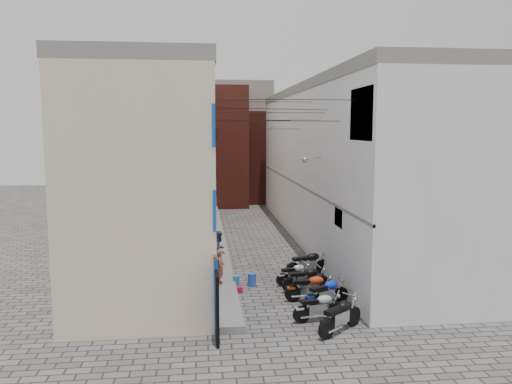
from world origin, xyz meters
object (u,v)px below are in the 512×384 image
object	(u,v)px
water_jug_near	(252,280)
motorcycle_e	(306,278)
motorcycle_c	(326,292)
water_jug_far	(236,281)
motorcycle_g	(308,262)
motorcycle_f	(295,272)
motorcycle_a	(341,314)
person_a	(220,267)
motorcycle_d	(311,286)
motorcycle_b	(319,305)
red_crate	(238,290)
person_b	(219,250)

from	to	relation	value
water_jug_near	motorcycle_e	bearing A→B (deg)	-25.05
motorcycle_c	water_jug_near	size ratio (longest dim) A/B	3.89
motorcycle_e	water_jug_far	distance (m)	2.95
motorcycle_g	water_jug_far	distance (m)	3.50
motorcycle_f	water_jug_far	distance (m)	2.50
water_jug_near	motorcycle_a	bearing A→B (deg)	-65.11
motorcycle_c	person_a	distance (m)	4.50
motorcycle_d	motorcycle_g	world-z (taller)	motorcycle_g
motorcycle_b	water_jug_far	distance (m)	4.81
motorcycle_d	motorcycle_b	bearing A→B (deg)	-6.23
water_jug_far	red_crate	xyz separation A→B (m)	(0.00, -0.83, -0.11)
motorcycle_a	water_jug_far	xyz separation A→B (m)	(-2.99, 5.08, -0.39)
motorcycle_a	motorcycle_b	xyz separation A→B (m)	(-0.46, 1.00, -0.07)
person_a	motorcycle_b	bearing A→B (deg)	-132.16
motorcycle_a	red_crate	size ratio (longest dim) A/B	5.86
motorcycle_e	water_jug_far	size ratio (longest dim) A/B	4.46
motorcycle_c	water_jug_far	size ratio (longest dim) A/B	4.64
water_jug_near	water_jug_far	size ratio (longest dim) A/B	1.19
red_crate	water_jug_far	bearing A→B (deg)	90.00
person_b	water_jug_near	bearing A→B (deg)	-116.18
red_crate	motorcycle_e	bearing A→B (deg)	-4.10
motorcycle_g	motorcycle_d	bearing A→B (deg)	-25.04
water_jug_far	motorcycle_f	bearing A→B (deg)	0.19
person_b	red_crate	size ratio (longest dim) A/B	4.87
motorcycle_b	person_b	size ratio (longest dim) A/B	1.07
motorcycle_c	water_jug_near	xyz separation A→B (m)	(-2.44, 2.81, -0.33)
motorcycle_g	red_crate	size ratio (longest dim) A/B	5.99
motorcycle_d	red_crate	distance (m)	3.00
motorcycle_c	water_jug_near	world-z (taller)	motorcycle_c
motorcycle_a	person_b	distance (m)	7.74
motorcycle_e	water_jug_near	world-z (taller)	motorcycle_e
motorcycle_d	water_jug_near	size ratio (longest dim) A/B	3.79
motorcycle_f	person_b	distance (m)	3.61
person_a	red_crate	distance (m)	1.16
motorcycle_b	water_jug_near	xyz separation A→B (m)	(-1.87, 4.02, -0.28)
motorcycle_c	person_b	xyz separation A→B (m)	(-3.72, 4.61, 0.53)
motorcycle_d	motorcycle_f	distance (m)	2.11
motorcycle_e	water_jug_near	xyz separation A→B (m)	(-2.09, 0.98, -0.31)
motorcycle_a	motorcycle_d	distance (m)	3.01
water_jug_near	person_b	bearing A→B (deg)	125.63
water_jug_near	motorcycle_d	bearing A→B (deg)	-45.05
red_crate	water_jug_near	bearing A→B (deg)	49.95
motorcycle_d	water_jug_far	distance (m)	3.42
motorcycle_c	person_a	world-z (taller)	person_a
motorcycle_e	person_a	distance (m)	3.49
water_jug_near	water_jug_far	world-z (taller)	water_jug_near
motorcycle_c	person_b	world-z (taller)	person_b
motorcycle_c	motorcycle_f	xyz separation A→B (m)	(-0.61, 2.87, -0.10)
motorcycle_a	motorcycle_b	size ratio (longest dim) A/B	1.13
person_b	water_jug_near	world-z (taller)	person_b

